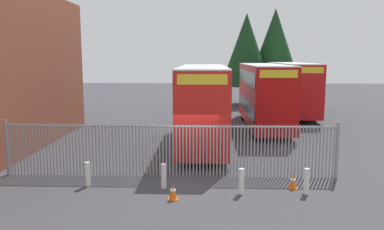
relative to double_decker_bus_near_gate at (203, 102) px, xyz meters
The scene contains 13 objects.
ground_plane 3.09m from the double_decker_bus_near_gate, 106.36° to the left, with size 100.00×100.00×0.00m, color #3D3D42.
palisade_fence 6.42m from the double_decker_bus_near_gate, 102.14° to the right, with size 13.80×0.14×2.35m.
double_decker_bus_near_gate is the anchor object (origin of this frame).
double_decker_bus_behind_fence_left 6.98m from the double_decker_bus_near_gate, 52.75° to the left, with size 2.54×10.81×4.42m.
double_decker_bus_behind_fence_right 13.93m from the double_decker_bus_near_gate, 57.49° to the left, with size 2.54×10.81×4.42m.
bollard_near_left 8.89m from the double_decker_bus_near_gate, 120.24° to the right, with size 0.20×0.20×0.95m, color silver.
bollard_center_front 7.98m from the double_decker_bus_near_gate, 100.63° to the right, with size 0.20×0.20×0.95m, color silver.
bollard_near_right 8.51m from the double_decker_bus_near_gate, 79.86° to the right, with size 0.20×0.20×0.95m, color silver.
bollard_far_right 9.13m from the double_decker_bus_near_gate, 64.67° to the right, with size 0.20×0.20×0.95m, color silver.
traffic_cone_by_gate 9.13m from the double_decker_bus_near_gate, 96.28° to the right, with size 0.34×0.34×0.59m.
traffic_cone_mid_forecourt 8.53m from the double_decker_bus_near_gate, 65.13° to the right, with size 0.34×0.34×0.59m.
tree_tall_back 21.39m from the double_decker_bus_near_gate, 69.55° to the left, with size 5.15×5.15×9.88m.
tree_short_side 19.42m from the double_decker_bus_near_gate, 77.08° to the left, with size 5.14×5.14×9.32m.
Camera 1 is at (0.68, -15.65, 4.94)m, focal length 36.50 mm.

